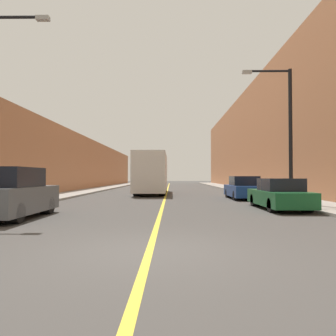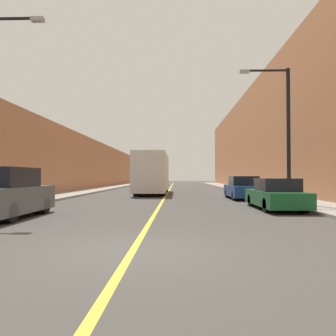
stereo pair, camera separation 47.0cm
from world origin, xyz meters
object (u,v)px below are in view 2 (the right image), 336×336
(car_right_near, at_px, (276,195))
(street_lamp_right, at_px, (284,125))
(bus, at_px, (153,173))
(parked_suv_left, at_px, (6,195))
(car_right_mid, at_px, (243,189))

(car_right_near, xyz_separation_m, street_lamp_right, (1.09, 2.11, 3.58))
(bus, xyz_separation_m, street_lamp_right, (7.80, -11.27, 2.41))
(bus, bearing_deg, street_lamp_right, -55.29)
(parked_suv_left, bearing_deg, bus, 76.20)
(car_right_mid, distance_m, street_lamp_right, 6.06)
(parked_suv_left, bearing_deg, car_right_mid, 43.91)
(street_lamp_right, bearing_deg, bus, 124.71)
(car_right_near, distance_m, car_right_mid, 6.87)
(car_right_mid, bearing_deg, street_lamp_right, -75.52)
(parked_suv_left, relative_size, street_lamp_right, 0.62)
(car_right_near, bearing_deg, car_right_mid, 91.19)
(bus, bearing_deg, parked_suv_left, -103.80)
(parked_suv_left, distance_m, street_lamp_right, 13.59)
(bus, xyz_separation_m, parked_suv_left, (-4.13, -16.81, -0.97))
(parked_suv_left, xyz_separation_m, street_lamp_right, (11.93, 5.55, 3.38))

